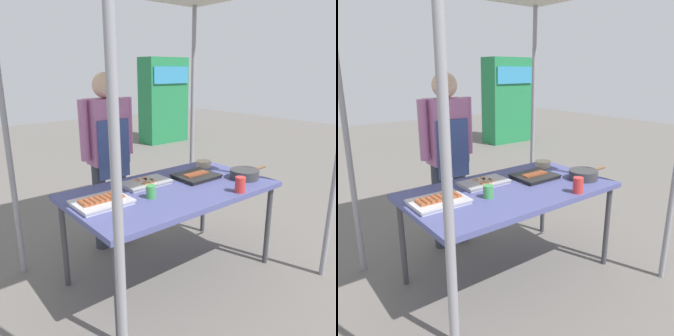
% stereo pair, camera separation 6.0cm
% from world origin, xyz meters
% --- Properties ---
extents(ground_plane, '(18.00, 18.00, 0.00)m').
position_xyz_m(ground_plane, '(0.00, 0.00, 0.00)').
color(ground_plane, '#66605B').
extents(stall_table, '(1.60, 0.90, 0.75)m').
position_xyz_m(stall_table, '(0.00, 0.00, 0.70)').
color(stall_table, '#4C518C').
rests_on(stall_table, ground).
extents(tray_grilled_sausages, '(0.34, 0.29, 0.05)m').
position_xyz_m(tray_grilled_sausages, '(0.32, 0.07, 0.77)').
color(tray_grilled_sausages, black).
rests_on(tray_grilled_sausages, stall_table).
extents(tray_meat_skewers, '(0.38, 0.22, 0.04)m').
position_xyz_m(tray_meat_skewers, '(-0.11, 0.19, 0.77)').
color(tray_meat_skewers, '#ADADB2').
rests_on(tray_meat_skewers, stall_table).
extents(tray_pork_links, '(0.38, 0.28, 0.06)m').
position_xyz_m(tray_pork_links, '(-0.58, 0.04, 0.77)').
color(tray_pork_links, silver).
rests_on(tray_pork_links, stall_table).
extents(cooking_wok, '(0.40, 0.24, 0.08)m').
position_xyz_m(cooking_wok, '(0.63, -0.20, 0.79)').
color(cooking_wok, '#38383A').
rests_on(cooking_wok, stall_table).
extents(condiment_bowl, '(0.14, 0.14, 0.06)m').
position_xyz_m(condiment_bowl, '(0.62, 0.28, 0.78)').
color(condiment_bowl, '#BFB28C').
rests_on(condiment_bowl, stall_table).
extents(drink_cup_near_edge, '(0.07, 0.07, 0.09)m').
position_xyz_m(drink_cup_near_edge, '(-0.25, -0.07, 0.80)').
color(drink_cup_near_edge, '#3F994C').
rests_on(drink_cup_near_edge, stall_table).
extents(drink_cup_by_wok, '(0.08, 0.08, 0.12)m').
position_xyz_m(drink_cup_by_wok, '(0.33, -0.39, 0.81)').
color(drink_cup_by_wok, red).
rests_on(drink_cup_by_wok, stall_table).
extents(vendor_woman, '(0.52, 0.23, 1.61)m').
position_xyz_m(vendor_woman, '(-0.13, 0.75, 0.96)').
color(vendor_woman, '#333842').
rests_on(vendor_woman, ground).
extents(neighbor_stall_left, '(1.06, 0.56, 1.90)m').
position_xyz_m(neighbor_stall_left, '(3.32, 4.31, 0.95)').
color(neighbor_stall_left, '#237F47').
rests_on(neighbor_stall_left, ground).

